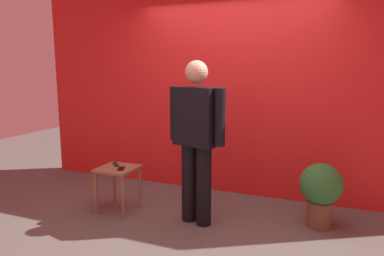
% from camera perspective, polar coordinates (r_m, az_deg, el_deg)
% --- Properties ---
extents(ground_plane, '(12.00, 12.00, 0.00)m').
position_cam_1_polar(ground_plane, '(3.79, 0.38, -16.43)').
color(ground_plane, '#59544F').
extents(back_wall_red, '(5.77, 0.12, 3.36)m').
position_cam_1_polar(back_wall_red, '(4.70, 6.69, 9.77)').
color(back_wall_red, red).
rests_on(back_wall_red, ground_plane).
extents(standing_person, '(0.69, 0.34, 1.74)m').
position_cam_1_polar(standing_person, '(3.74, 0.72, -1.02)').
color(standing_person, black).
rests_on(standing_person, ground_plane).
extents(side_table, '(0.42, 0.42, 0.52)m').
position_cam_1_polar(side_table, '(4.28, -11.79, -7.45)').
color(side_table, olive).
rests_on(side_table, ground_plane).
extents(cell_phone, '(0.12, 0.16, 0.01)m').
position_cam_1_polar(cell_phone, '(4.18, -11.27, -6.39)').
color(cell_phone, black).
rests_on(cell_phone, side_table).
extents(tv_remote, '(0.15, 0.15, 0.02)m').
position_cam_1_polar(tv_remote, '(4.35, -12.11, -5.69)').
color(tv_remote, black).
rests_on(tv_remote, side_table).
extents(potted_plant, '(0.44, 0.44, 0.69)m').
position_cam_1_polar(potted_plant, '(4.01, 19.89, -9.24)').
color(potted_plant, brown).
rests_on(potted_plant, ground_plane).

